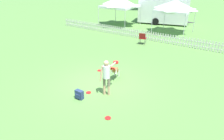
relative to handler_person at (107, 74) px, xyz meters
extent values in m
plane|color=#5B8C42|center=(-0.76, 0.51, -0.97)|extent=(240.00, 240.00, 0.00)
cylinder|color=tan|center=(-0.09, -0.08, -0.75)|extent=(0.11, 0.11, 0.44)
cylinder|color=#7A705B|center=(-0.09, -0.08, -0.36)|extent=(0.12, 0.12, 0.36)
cylinder|color=tan|center=(0.10, -0.01, -0.75)|extent=(0.11, 0.11, 0.44)
cylinder|color=#7A705B|center=(0.10, -0.01, -0.36)|extent=(0.12, 0.12, 0.36)
cylinder|color=white|center=(0.00, -0.04, 0.10)|extent=(0.36, 0.36, 0.55)
sphere|color=tan|center=(0.00, -0.04, 0.48)|extent=(0.22, 0.22, 0.22)
cylinder|color=tan|center=(-0.17, -0.16, 0.01)|extent=(0.12, 0.21, 0.66)
cylinder|color=tan|center=(0.08, 0.34, 0.31)|extent=(0.24, 0.66, 0.14)
cylinder|color=red|center=(0.00, 0.66, 0.25)|extent=(0.22, 0.22, 0.02)
cylinder|color=red|center=(0.00, 0.66, 0.28)|extent=(0.22, 0.22, 0.02)
cylinder|color=red|center=(0.00, 0.66, 0.31)|extent=(0.22, 0.22, 0.02)
ellipsoid|color=olive|center=(-0.52, 1.40, -0.49)|extent=(0.57, 0.84, 0.60)
ellipsoid|color=white|center=(-0.52, 1.40, -0.54)|extent=(0.30, 0.44, 0.29)
sphere|color=olive|center=(-0.38, 1.01, -0.27)|extent=(0.17, 0.17, 0.17)
cone|color=olive|center=(-0.36, 0.94, -0.23)|extent=(0.14, 0.17, 0.13)
cylinder|color=red|center=(-0.36, 0.94, -0.23)|extent=(0.25, 0.19, 0.21)
cone|color=olive|center=(-0.34, 1.05, -0.20)|extent=(0.05, 0.05, 0.07)
cone|color=olive|center=(-0.44, 1.02, -0.20)|extent=(0.05, 0.05, 0.07)
cylinder|color=white|center=(-0.53, 1.74, -0.82)|extent=(0.06, 0.06, 0.31)
cylinder|color=white|center=(-0.74, 1.66, -0.82)|extent=(0.06, 0.06, 0.31)
cylinder|color=white|center=(-0.35, 1.22, -0.45)|extent=(0.10, 0.16, 0.25)
cylinder|color=white|center=(-0.54, 1.15, -0.45)|extent=(0.10, 0.16, 0.25)
cone|color=olive|center=(-0.69, 1.86, -0.61)|extent=(0.19, 0.36, 0.24)
cylinder|color=red|center=(1.02, -1.36, -0.96)|extent=(0.22, 0.22, 0.02)
cylinder|color=red|center=(-0.72, -0.37, -0.96)|extent=(0.22, 0.22, 0.02)
cylinder|color=red|center=(-1.74, 1.73, -0.96)|extent=(0.22, 0.22, 0.02)
cube|color=navy|center=(-0.73, -0.94, -0.78)|extent=(0.35, 0.18, 0.38)
cube|color=navy|center=(-0.73, -1.05, -0.82)|extent=(0.24, 0.04, 0.19)
cube|color=silver|center=(-0.76, 8.34, -0.76)|extent=(20.31, 0.04, 0.06)
cube|color=silver|center=(-0.76, 8.34, -0.47)|extent=(20.31, 0.04, 0.06)
cube|color=silver|center=(-10.82, 8.34, -0.62)|extent=(0.09, 0.02, 0.70)
cube|color=silver|center=(-10.63, 8.34, -0.62)|extent=(0.09, 0.02, 0.70)
cube|color=silver|center=(-10.44, 8.34, -0.62)|extent=(0.09, 0.02, 0.70)
cube|color=silver|center=(-10.25, 8.34, -0.62)|extent=(0.09, 0.02, 0.70)
cube|color=silver|center=(-10.06, 8.34, -0.62)|extent=(0.09, 0.02, 0.70)
cube|color=silver|center=(-9.87, 8.34, -0.62)|extent=(0.09, 0.02, 0.70)
cube|color=silver|center=(-9.68, 8.34, -0.62)|extent=(0.09, 0.02, 0.70)
cube|color=silver|center=(-9.49, 8.34, -0.62)|extent=(0.09, 0.02, 0.70)
cube|color=silver|center=(-9.30, 8.34, -0.62)|extent=(0.09, 0.02, 0.70)
cube|color=silver|center=(-9.11, 8.34, -0.62)|extent=(0.09, 0.02, 0.70)
cube|color=silver|center=(-8.92, 8.34, -0.62)|extent=(0.09, 0.02, 0.70)
cube|color=silver|center=(-8.73, 8.34, -0.62)|extent=(0.09, 0.02, 0.70)
cube|color=silver|center=(-8.54, 8.34, -0.62)|extent=(0.09, 0.02, 0.70)
cube|color=silver|center=(-8.35, 8.34, -0.62)|extent=(0.09, 0.02, 0.70)
cube|color=silver|center=(-8.16, 8.34, -0.62)|extent=(0.09, 0.02, 0.70)
cube|color=silver|center=(-7.97, 8.34, -0.62)|extent=(0.09, 0.02, 0.70)
cube|color=silver|center=(-7.78, 8.34, -0.62)|extent=(0.09, 0.02, 0.70)
cube|color=silver|center=(-7.59, 8.34, -0.62)|extent=(0.09, 0.02, 0.70)
cube|color=silver|center=(-7.40, 8.34, -0.62)|extent=(0.09, 0.02, 0.70)
cube|color=silver|center=(-7.21, 8.34, -0.62)|extent=(0.09, 0.02, 0.70)
cube|color=silver|center=(-7.03, 8.34, -0.62)|extent=(0.09, 0.02, 0.70)
cube|color=silver|center=(-6.84, 8.34, -0.62)|extent=(0.09, 0.02, 0.70)
cube|color=silver|center=(-6.65, 8.34, -0.62)|extent=(0.09, 0.02, 0.70)
cube|color=silver|center=(-6.46, 8.34, -0.62)|extent=(0.09, 0.02, 0.70)
cube|color=silver|center=(-6.27, 8.34, -0.62)|extent=(0.09, 0.02, 0.70)
cube|color=silver|center=(-6.08, 8.34, -0.62)|extent=(0.09, 0.02, 0.70)
cube|color=silver|center=(-5.89, 8.34, -0.62)|extent=(0.09, 0.02, 0.70)
cube|color=silver|center=(-5.70, 8.34, -0.62)|extent=(0.09, 0.02, 0.70)
cube|color=silver|center=(-5.51, 8.34, -0.62)|extent=(0.09, 0.02, 0.70)
cube|color=silver|center=(-5.32, 8.34, -0.62)|extent=(0.09, 0.02, 0.70)
cube|color=silver|center=(-5.13, 8.34, -0.62)|extent=(0.09, 0.02, 0.70)
cube|color=silver|center=(-4.94, 8.34, -0.62)|extent=(0.09, 0.02, 0.70)
cube|color=silver|center=(-4.75, 8.34, -0.62)|extent=(0.09, 0.02, 0.70)
cube|color=silver|center=(-4.56, 8.34, -0.62)|extent=(0.09, 0.02, 0.70)
cube|color=silver|center=(-4.37, 8.34, -0.62)|extent=(0.09, 0.02, 0.70)
cube|color=silver|center=(-4.18, 8.34, -0.62)|extent=(0.09, 0.02, 0.70)
cube|color=silver|center=(-3.99, 8.34, -0.62)|extent=(0.09, 0.02, 0.70)
cube|color=silver|center=(-3.80, 8.34, -0.62)|extent=(0.09, 0.02, 0.70)
cube|color=silver|center=(-3.61, 8.34, -0.62)|extent=(0.09, 0.02, 0.70)
cube|color=silver|center=(-3.42, 8.34, -0.62)|extent=(0.09, 0.02, 0.70)
cube|color=silver|center=(-3.23, 8.34, -0.62)|extent=(0.09, 0.02, 0.70)
cube|color=silver|center=(-3.04, 8.34, -0.62)|extent=(0.09, 0.02, 0.70)
cube|color=silver|center=(-2.85, 8.34, -0.62)|extent=(0.09, 0.02, 0.70)
cube|color=silver|center=(-2.66, 8.34, -0.62)|extent=(0.09, 0.02, 0.70)
cube|color=silver|center=(-2.47, 8.34, -0.62)|extent=(0.09, 0.02, 0.70)
cube|color=silver|center=(-2.28, 8.34, -0.62)|extent=(0.09, 0.02, 0.70)
cube|color=silver|center=(-2.09, 8.34, -0.62)|extent=(0.09, 0.02, 0.70)
cube|color=silver|center=(-1.90, 8.34, -0.62)|extent=(0.09, 0.02, 0.70)
cube|color=silver|center=(-1.71, 8.34, -0.62)|extent=(0.09, 0.02, 0.70)
cube|color=silver|center=(-1.52, 8.34, -0.62)|extent=(0.09, 0.02, 0.70)
cube|color=silver|center=(-1.33, 8.34, -0.62)|extent=(0.09, 0.02, 0.70)
cube|color=silver|center=(-1.14, 8.34, -0.62)|extent=(0.09, 0.02, 0.70)
cube|color=silver|center=(-0.95, 8.34, -0.62)|extent=(0.09, 0.02, 0.70)
cube|color=silver|center=(-0.76, 8.34, -0.62)|extent=(0.09, 0.02, 0.70)
cube|color=silver|center=(-0.57, 8.34, -0.62)|extent=(0.09, 0.02, 0.70)
cube|color=silver|center=(-0.38, 8.34, -0.62)|extent=(0.09, 0.02, 0.70)
cube|color=silver|center=(-0.19, 8.34, -0.62)|extent=(0.09, 0.02, 0.70)
cube|color=silver|center=(0.00, 8.34, -0.62)|extent=(0.09, 0.02, 0.70)
cube|color=silver|center=(0.19, 8.34, -0.62)|extent=(0.09, 0.02, 0.70)
cube|color=silver|center=(0.38, 8.34, -0.62)|extent=(0.09, 0.02, 0.70)
cube|color=silver|center=(0.57, 8.34, -0.62)|extent=(0.09, 0.02, 0.70)
cube|color=silver|center=(0.76, 8.34, -0.62)|extent=(0.09, 0.02, 0.70)
cube|color=silver|center=(0.95, 8.34, -0.62)|extent=(0.09, 0.02, 0.70)
cube|color=silver|center=(1.14, 8.34, -0.62)|extent=(0.09, 0.02, 0.70)
cube|color=silver|center=(1.33, 8.34, -0.62)|extent=(0.09, 0.02, 0.70)
cube|color=silver|center=(1.52, 8.34, -0.62)|extent=(0.09, 0.02, 0.70)
cube|color=silver|center=(1.71, 8.34, -0.62)|extent=(0.09, 0.02, 0.70)
cube|color=silver|center=(1.90, 8.34, -0.62)|extent=(0.09, 0.02, 0.70)
cube|color=silver|center=(2.09, 8.34, -0.62)|extent=(0.09, 0.02, 0.70)
cube|color=silver|center=(2.28, 8.34, -0.62)|extent=(0.09, 0.02, 0.70)
cube|color=silver|center=(2.46, 8.34, -0.62)|extent=(0.09, 0.02, 0.70)
cube|color=silver|center=(2.65, 8.34, -0.62)|extent=(0.09, 0.02, 0.70)
cube|color=silver|center=(2.84, 8.34, -0.62)|extent=(0.09, 0.02, 0.70)
cube|color=silver|center=(3.03, 8.34, -0.62)|extent=(0.09, 0.02, 0.70)
cylinder|color=#333338|center=(-1.89, 7.49, -0.76)|extent=(0.02, 0.02, 0.43)
cylinder|color=#333338|center=(-2.27, 7.39, -0.76)|extent=(0.02, 0.02, 0.43)
cylinder|color=#333338|center=(-1.79, 7.10, -0.76)|extent=(0.02, 0.02, 0.43)
cylinder|color=#333338|center=(-2.18, 7.01, -0.76)|extent=(0.02, 0.02, 0.43)
cube|color=maroon|center=(-2.03, 7.25, -0.54)|extent=(0.56, 0.56, 0.03)
cube|color=maroon|center=(-1.98, 7.04, -0.34)|extent=(0.47, 0.19, 0.41)
cylinder|color=silver|center=(-2.66, 10.03, 0.03)|extent=(0.04, 0.04, 2.01)
cylinder|color=silver|center=(0.02, 10.03, 0.03)|extent=(0.04, 0.04, 2.01)
cylinder|color=silver|center=(-2.66, 12.70, 0.03)|extent=(0.04, 0.04, 2.01)
cylinder|color=silver|center=(0.02, 12.70, 0.03)|extent=(0.04, 0.04, 2.01)
cube|color=white|center=(-1.32, 11.37, 0.94)|extent=(2.67, 2.67, 0.20)
pyramid|color=white|center=(-1.32, 11.37, 1.40)|extent=(2.67, 2.67, 0.73)
cylinder|color=silver|center=(-8.03, 9.81, 0.00)|extent=(0.04, 0.04, 1.94)
cylinder|color=silver|center=(-5.11, 9.81, 0.00)|extent=(0.04, 0.04, 1.94)
cylinder|color=silver|center=(-8.03, 12.73, 0.00)|extent=(0.04, 0.04, 1.94)
cylinder|color=silver|center=(-5.11, 12.73, 0.00)|extent=(0.04, 0.04, 1.94)
cube|color=white|center=(-6.57, 11.27, 0.87)|extent=(2.92, 2.92, 0.20)
pyramid|color=white|center=(-6.57, 11.27, 1.36)|extent=(2.92, 2.92, 0.78)
cube|color=white|center=(-3.57, 14.73, 0.41)|extent=(5.19, 3.39, 2.45)
cone|color=#3F3F42|center=(-0.87, 15.45, -0.72)|extent=(0.82, 0.40, 0.20)
cylinder|color=black|center=(-4.43, 15.65, -0.63)|extent=(0.70, 0.35, 0.68)
cylinder|color=black|center=(-3.86, 13.50, -0.63)|extent=(0.70, 0.35, 0.68)
camera|label=1|loc=(4.77, -6.57, 3.83)|focal=35.00mm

